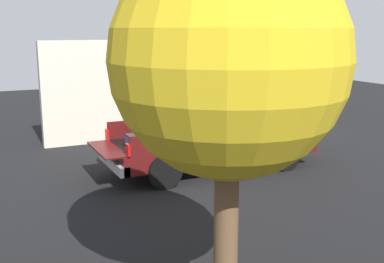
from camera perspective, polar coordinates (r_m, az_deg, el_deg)
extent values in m
plane|color=black|center=(12.82, 2.43, -4.56)|extent=(40.00, 40.00, 0.00)
cube|color=#470F0F|center=(12.66, 2.46, -1.85)|extent=(5.50, 1.92, 0.45)
cube|color=black|center=(12.10, -2.57, -1.32)|extent=(2.80, 1.80, 0.04)
cube|color=#470F0F|center=(12.90, -4.18, 0.55)|extent=(2.80, 0.06, 0.50)
cube|color=#470F0F|center=(11.22, -0.75, -1.19)|extent=(2.80, 0.06, 0.50)
cube|color=#470F0F|center=(12.63, 3.16, 0.32)|extent=(0.06, 1.80, 0.50)
cube|color=#470F0F|center=(11.58, -10.24, -2.13)|extent=(0.55, 1.80, 0.04)
cube|color=#B2B2B7|center=(12.31, 0.74, 1.30)|extent=(1.25, 1.92, 0.04)
cube|color=#470F0F|center=(13.22, 7.67, 0.76)|extent=(2.30, 1.92, 0.50)
cube|color=#2D3842|center=(13.08, 7.36, 2.79)|extent=(1.94, 1.76, 0.46)
cube|color=#470F0F|center=(14.00, 12.31, 0.98)|extent=(0.40, 1.82, 0.38)
cube|color=#B2B2B7|center=(11.71, -9.44, -3.70)|extent=(0.24, 1.92, 0.24)
cube|color=red|center=(12.44, -10.20, -0.38)|extent=(0.06, 0.20, 0.28)
cube|color=red|center=(10.79, -7.74, -2.23)|extent=(0.06, 0.20, 0.28)
cylinder|color=black|center=(14.30, 7.03, -1.12)|extent=(0.85, 0.30, 0.85)
cylinder|color=black|center=(12.89, 11.20, -2.74)|extent=(0.85, 0.30, 0.85)
cylinder|color=black|center=(12.82, -6.34, -2.66)|extent=(0.85, 0.30, 0.85)
cylinder|color=black|center=(11.23, -3.41, -4.77)|extent=(0.85, 0.30, 0.85)
cube|color=#335170|center=(12.17, -5.43, -0.02)|extent=(0.40, 0.55, 0.49)
cube|color=#23394E|center=(12.11, -5.46, 1.22)|extent=(0.44, 0.59, 0.05)
ellipsoid|color=black|center=(11.77, -6.06, -0.59)|extent=(0.20, 0.32, 0.43)
ellipsoid|color=black|center=(11.75, -6.56, -0.95)|extent=(0.09, 0.23, 0.19)
cube|color=#3359B2|center=(11.47, -7.18, -1.29)|extent=(0.26, 0.34, 0.30)
cube|color=#262628|center=(11.43, -7.21, -0.47)|extent=(0.28, 0.36, 0.04)
cube|color=brown|center=(12.27, 0.74, 2.36)|extent=(0.82, 1.89, 0.42)
cube|color=brown|center=(12.06, -0.66, 4.16)|extent=(0.16, 1.89, 0.40)
cube|color=brown|center=(12.99, -0.69, 4.34)|extent=(0.58, 0.20, 0.22)
cube|color=brown|center=(11.50, 2.81, 3.29)|extent=(0.58, 0.20, 0.22)
cube|color=yellow|center=(12.56, -0.10, 5.45)|extent=(0.92, 0.03, 0.02)
cube|color=yellow|center=(11.80, 1.65, 5.00)|extent=(0.92, 0.03, 0.02)
cube|color=beige|center=(16.95, -0.70, 5.39)|extent=(10.07, 0.36, 3.36)
cylinder|color=brown|center=(6.14, 4.12, -11.40)|extent=(0.31, 0.31, 2.50)
sphere|color=gold|center=(5.64, 4.45, 8.59)|extent=(2.86, 2.86, 2.86)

